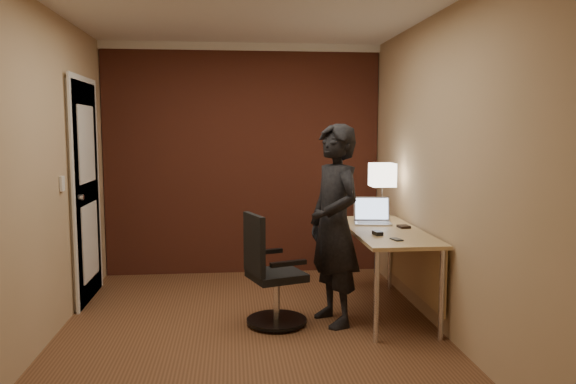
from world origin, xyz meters
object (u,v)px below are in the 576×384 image
Objects in this scene: mouse at (378,233)px; office_chair at (270,278)px; desk at (393,244)px; phone at (397,239)px; person at (334,225)px; laptop at (372,216)px; desk_lamp at (382,176)px; wallet at (404,227)px.

mouse is 0.11× the size of office_chair.
mouse reaches higher than desk.
mouse is at bearing -128.96° from desk.
phone is 0.13× the size of office_chair.
desk is 15.00× the size of mouse.
desk is 0.51m from phone.
office_chair is 0.67m from person.
laptop is 0.81m from phone.
desk is 0.76m from desk_lamp.
person is at bearing 2.05° from office_chair.
desk_lamp is 0.64m from wallet.
phone is at bearing -12.92° from office_chair.
desk_lamp is at bearing 64.10° from mouse.
desk_lamp is 0.43m from laptop.
person is (-0.44, 0.24, 0.08)m from phone.
desk_lamp reaches higher than phone.
desk_lamp is 1.03m from person.
laptop is 0.40× the size of office_chair.
person is at bearing 167.68° from mouse.
desk_lamp is 1.10m from phone.
laptop is 0.36m from wallet.
person is (-0.35, 0.02, 0.07)m from mouse.
person reaches higher than mouse.
laptop is 3.64× the size of mouse.
wallet is at bearing 53.42° from phone.
office_chair is (-0.88, 0.00, -0.35)m from mouse.
wallet is at bearing 93.66° from person.
desk is 2.80× the size of desk_lamp.
phone is at bearing -90.77° from laptop.
desk is at bearing 42.52° from mouse.
phone is (0.09, -0.22, -0.01)m from mouse.
desk_lamp is at bearing 54.96° from laptop.
desk_lamp is at bearing 34.98° from office_chair.
desk is 13.04× the size of phone.
wallet is 0.07× the size of person.
desk_lamp is (0.04, 0.53, 0.55)m from desk.
person reaches higher than wallet.
mouse is at bearing -135.92° from wallet.
laptop is 0.22× the size of person.
wallet is 0.12× the size of office_chair.
laptop reaches higher than mouse.
mouse is at bearing 67.09° from person.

